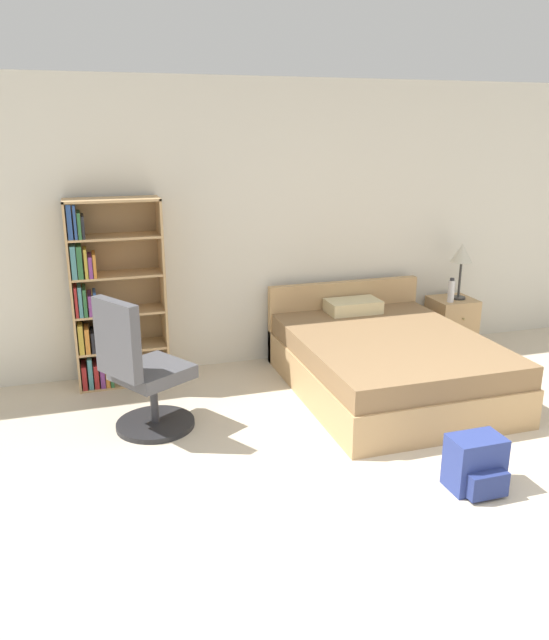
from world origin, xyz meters
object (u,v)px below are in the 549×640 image
nightstand (451,323)px  water_bottle (451,291)px  bookshelf (107,301)px  backpack_blue (476,465)px  office_chair (142,375)px  table_lamp (462,256)px  bed (384,360)px

nightstand → water_bottle: 0.40m
bookshelf → water_bottle: bookshelf is taller
backpack_blue → nightstand: bearing=60.8°
office_chair → water_bottle: 3.23m
water_bottle → backpack_blue: bearing=-118.4°
nightstand → water_bottle: water_bottle is taller
nightstand → table_lamp: bearing=-21.4°
water_bottle → backpack_blue: water_bottle is taller
bed → backpack_blue: size_ratio=5.73×
office_chair → table_lamp: (3.25, 0.94, 0.51)m
bookshelf → bed: bookshelf is taller
office_chair → backpack_blue: office_chair is taller
nightstand → table_lamp: table_lamp is taller
bed → water_bottle: size_ratio=8.22×
table_lamp → backpack_blue: table_lamp is taller
water_bottle → backpack_blue: 2.61m
office_chair → water_bottle: bearing=15.4°
bed → nightstand: (1.15, 0.77, 0.00)m
bookshelf → table_lamp: size_ratio=2.87×
office_chair → water_bottle: (3.11, 0.86, 0.19)m
bed → water_bottle: water_bottle is taller
bookshelf → bed: size_ratio=0.82×
bookshelf → water_bottle: size_ratio=6.71×
bed → nightstand: 1.38m
bookshelf → nightstand: (3.38, -0.05, -0.49)m
nightstand → backpack_blue: 2.71m
bookshelf → nightstand: bearing=-0.8°
bed → office_chair: (-2.06, -0.19, 0.19)m
bed → table_lamp: table_lamp is taller
bed → water_bottle: bearing=32.6°
bookshelf → nightstand: 3.42m
table_lamp → water_bottle: size_ratio=2.33×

